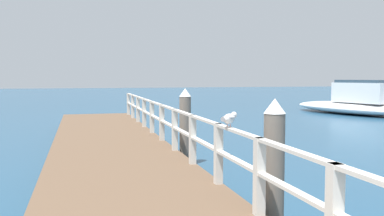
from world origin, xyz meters
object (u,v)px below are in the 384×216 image
dock_piling_far (185,127)px  boat_2 (356,103)px  seagull_foreground (229,118)px  dock_piling_near (274,169)px

dock_piling_far → boat_2: boat_2 is taller
dock_piling_far → seagull_foreground: bearing=-95.2°
dock_piling_far → boat_2: 17.05m
seagull_foreground → boat_2: boat_2 is taller
dock_piling_near → dock_piling_far: same height
dock_piling_near → boat_2: 20.54m
dock_piling_near → boat_2: (12.95, 15.95, -0.30)m
dock_piling_near → seagull_foreground: 1.02m
dock_piling_far → dock_piling_near: bearing=-90.0°
boat_2 → dock_piling_near: bearing=34.3°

